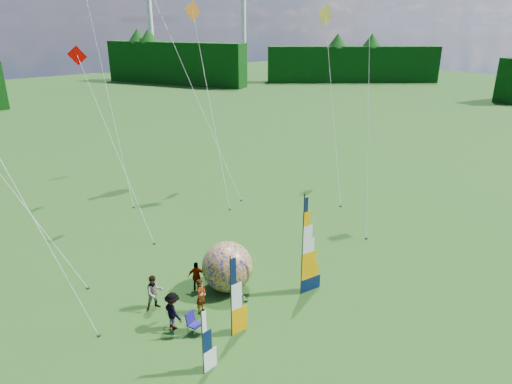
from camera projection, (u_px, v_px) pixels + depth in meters
ground at (327, 321)px, 21.15m from camera, size 220.00×220.00×0.00m
treeline_ring at (333, 244)px, 19.74m from camera, size 210.00×210.00×8.00m
turbine_left at (244, 12)px, 126.03m from camera, size 8.00×1.20×30.00m
turbine_right at (150, 12)px, 116.15m from camera, size 8.00×1.20×30.00m
feather_banner_main at (302, 248)px, 22.33m from camera, size 1.42×0.28×5.28m
side_banner_left at (231, 299)px, 19.50m from camera, size 1.07×0.13×3.85m
side_banner_far at (203, 344)px, 17.51m from camera, size 0.87×0.20×2.87m
bol_inflatable at (227, 267)px, 23.27m from camera, size 2.73×2.73×2.61m
spectator_a at (201, 296)px, 21.52m from camera, size 0.77×0.68×1.77m
spectator_b at (154, 292)px, 21.82m from camera, size 0.92×0.56×1.77m
spectator_c at (173, 311)px, 20.41m from camera, size 0.48×1.18×1.80m
spectator_d at (197, 276)px, 23.36m from camera, size 0.99×0.82×1.59m
camp_chair at (194, 323)px, 20.21m from camera, size 0.72×0.72×1.00m
kite_whale at (189, 71)px, 35.84m from camera, size 9.67×15.18×18.62m
kite_rainbow_delta at (5, 166)px, 21.96m from camera, size 10.95×11.49×13.03m
kite_parafoil at (370, 82)px, 29.07m from camera, size 10.62×10.79×18.83m
small_kite_red at (114, 140)px, 28.68m from camera, size 3.45×9.54×12.02m
small_kite_orange at (210, 98)px, 34.74m from camera, size 7.73×11.97×15.10m
small_kite_yellow at (333, 98)px, 35.34m from camera, size 7.80×9.82×14.91m
small_kite_green at (101, 58)px, 33.73m from camera, size 3.86×11.21×20.91m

